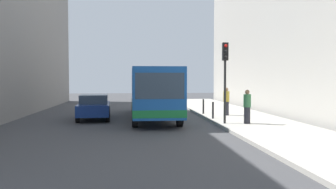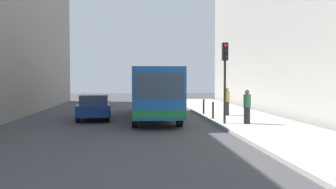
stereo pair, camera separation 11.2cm
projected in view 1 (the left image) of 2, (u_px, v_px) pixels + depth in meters
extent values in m
plane|color=#424244|center=(153.00, 123.00, 19.20)|extent=(80.00, 80.00, 0.00)
cube|color=#ADA89E|center=(250.00, 121.00, 19.74)|extent=(4.40, 40.00, 0.15)
cube|color=#BCB7AD|center=(318.00, 9.00, 24.00)|extent=(7.00, 32.00, 14.33)
cube|color=#19519E|center=(153.00, 90.00, 21.52)|extent=(2.55, 11.01, 2.50)
cube|color=#197238|center=(153.00, 105.00, 21.56)|extent=(2.57, 11.03, 0.36)
cube|color=#2D3D4C|center=(160.00, 86.00, 16.06)|extent=(2.26, 0.07, 1.20)
cube|color=#2D3D4C|center=(152.00, 84.00, 22.00)|extent=(2.56, 9.41, 1.00)
cylinder|color=black|center=(180.00, 117.00, 17.82)|extent=(0.28, 1.00, 1.00)
cylinder|color=black|center=(135.00, 117.00, 17.58)|extent=(0.28, 1.00, 1.00)
cylinder|color=black|center=(165.00, 105.00, 25.57)|extent=(0.28, 1.00, 1.00)
cylinder|color=black|center=(134.00, 105.00, 25.33)|extent=(0.28, 1.00, 1.00)
cube|color=navy|center=(94.00, 109.00, 21.05)|extent=(2.05, 4.50, 0.64)
cube|color=#2D3D4C|center=(94.00, 99.00, 21.17)|extent=(1.74, 2.55, 0.52)
cylinder|color=black|center=(108.00, 116.00, 19.72)|extent=(0.26, 0.65, 0.64)
cylinder|color=black|center=(78.00, 117.00, 19.46)|extent=(0.26, 0.65, 0.64)
cylinder|color=black|center=(108.00, 111.00, 22.68)|extent=(0.26, 0.65, 0.64)
cylinder|color=black|center=(82.00, 112.00, 22.42)|extent=(0.26, 0.65, 0.64)
cylinder|color=black|center=(225.00, 92.00, 17.89)|extent=(0.12, 0.12, 3.20)
cube|color=black|center=(225.00, 52.00, 17.80)|extent=(0.28, 0.24, 0.90)
sphere|color=red|center=(226.00, 46.00, 17.65)|extent=(0.16, 0.16, 0.16)
sphere|color=black|center=(226.00, 51.00, 17.67)|extent=(0.16, 0.16, 0.16)
sphere|color=black|center=(226.00, 57.00, 17.68)|extent=(0.16, 0.16, 0.16)
cylinder|color=black|center=(213.00, 110.00, 20.14)|extent=(0.11, 0.11, 0.95)
cylinder|color=black|center=(203.00, 106.00, 22.88)|extent=(0.11, 0.11, 0.95)
cylinder|color=#26262D|center=(247.00, 115.00, 17.85)|extent=(0.32, 0.32, 0.84)
cylinder|color=#336B3F|center=(247.00, 101.00, 17.82)|extent=(0.38, 0.38, 0.65)
sphere|color=#8C6647|center=(247.00, 92.00, 17.80)|extent=(0.23, 0.23, 0.23)
cylinder|color=#26262D|center=(226.00, 108.00, 21.95)|extent=(0.32, 0.32, 0.85)
cylinder|color=gold|center=(226.00, 96.00, 21.92)|extent=(0.38, 0.38, 0.65)
sphere|color=#8C6647|center=(226.00, 89.00, 21.90)|extent=(0.23, 0.23, 0.23)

